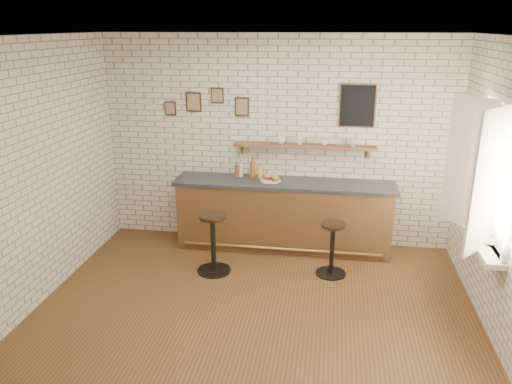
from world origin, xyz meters
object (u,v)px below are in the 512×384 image
at_px(condiment_bottle_yellow, 260,172).
at_px(shelf_cup_d, 353,143).
at_px(shelf_cup_b, 300,141).
at_px(bar_stool_right, 332,247).
at_px(ciabatta_sandwich, 271,178).
at_px(bar_stool_left, 213,241).
at_px(shelf_cup_c, 324,142).
at_px(sandwich_plate, 271,181).
at_px(book_lower, 479,239).
at_px(book_upper, 480,238).
at_px(shelf_cup_a, 282,140).
at_px(bitters_bottle_amber, 253,169).
at_px(bitters_bottle_brown, 237,171).
at_px(bitters_bottle_white, 241,170).
at_px(bar_counter, 284,215).

bearing_deg(condiment_bottle_yellow, shelf_cup_d, 2.59).
xyz_separation_m(condiment_bottle_yellow, shelf_cup_b, (0.55, 0.06, 0.46)).
distance_m(bar_stool_right, shelf_cup_d, 1.50).
bearing_deg(bar_stool_right, ciabatta_sandwich, 140.94).
height_order(bar_stool_left, shelf_cup_c, shelf_cup_c).
distance_m(condiment_bottle_yellow, shelf_cup_c, 1.00).
height_order(sandwich_plate, book_lower, sandwich_plate).
distance_m(book_lower, book_upper, 0.04).
height_order(sandwich_plate, shelf_cup_a, shelf_cup_a).
bearing_deg(book_lower, shelf_cup_b, 138.95).
height_order(bitters_bottle_amber, condiment_bottle_yellow, bitters_bottle_amber).
height_order(condiment_bottle_yellow, shelf_cup_c, shelf_cup_c).
distance_m(shelf_cup_b, book_lower, 2.72).
bearing_deg(shelf_cup_d, book_lower, -78.92).
bearing_deg(bitters_bottle_amber, book_upper, -31.47).
distance_m(sandwich_plate, shelf_cup_d, 1.25).
bearing_deg(bitters_bottle_brown, book_lower, -28.92).
xyz_separation_m(bitters_bottle_white, condiment_bottle_yellow, (0.28, -0.00, -0.01)).
bearing_deg(bar_stool_left, bitters_bottle_amber, 71.13).
height_order(bar_stool_left, shelf_cup_d, shelf_cup_d).
distance_m(bitters_bottle_brown, book_lower, 3.36).
height_order(bar_stool_left, book_upper, book_upper).
distance_m(sandwich_plate, book_upper, 2.86).
xyz_separation_m(sandwich_plate, shelf_cup_d, (1.12, 0.21, 0.53)).
height_order(sandwich_plate, bar_stool_right, sandwich_plate).
xyz_separation_m(sandwich_plate, book_lower, (2.43, -1.48, -0.08)).
relative_size(bar_stool_right, book_lower, 3.24).
xyz_separation_m(condiment_bottle_yellow, bar_stool_right, (1.07, -0.87, -0.71)).
bearing_deg(book_upper, condiment_bottle_yellow, 175.18).
distance_m(sandwich_plate, bar_stool_left, 1.23).
bearing_deg(book_upper, shelf_cup_c, 162.55).
bearing_deg(book_lower, bar_stool_right, 152.06).
xyz_separation_m(sandwich_plate, bitters_bottle_amber, (-0.28, 0.15, 0.11)).
distance_m(bar_counter, bar_stool_left, 1.21).
height_order(bitters_bottle_brown, bitters_bottle_white, bitters_bottle_white).
distance_m(shelf_cup_a, shelf_cup_d, 0.99).
xyz_separation_m(shelf_cup_b, book_lower, (2.04, -1.68, -0.61)).
bearing_deg(bar_stool_right, condiment_bottle_yellow, 140.93).
xyz_separation_m(ciabatta_sandwich, bitters_bottle_white, (-0.46, 0.15, 0.05)).
relative_size(sandwich_plate, shelf_cup_b, 2.56).
bearing_deg(shelf_cup_b, book_upper, -104.28).
xyz_separation_m(bitters_bottle_white, bar_stool_right, (1.35, -0.87, -0.73)).
bearing_deg(bitters_bottle_white, book_lower, -29.45).
xyz_separation_m(sandwich_plate, shelf_cup_c, (0.72, 0.21, 0.53)).
xyz_separation_m(bar_counter, shelf_cup_b, (0.19, 0.20, 1.04)).
height_order(bitters_bottle_brown, book_upper, bitters_bottle_brown).
bearing_deg(sandwich_plate, shelf_cup_b, 28.53).
bearing_deg(bar_stool_right, shelf_cup_d, 76.49).
distance_m(bar_counter, book_lower, 2.71).
bearing_deg(bar_counter, bitters_bottle_white, 167.52).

